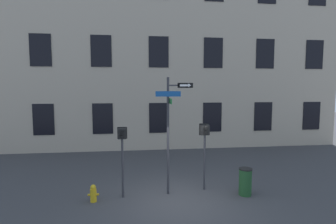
% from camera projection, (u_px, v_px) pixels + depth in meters
% --- Properties ---
extents(ground_plane, '(60.00, 60.00, 0.00)m').
position_uv_depth(ground_plane, '(179.00, 201.00, 9.01)').
color(ground_plane, '#38383A').
extents(building_facade, '(24.00, 0.63, 12.14)m').
position_uv_depth(building_facade, '(158.00, 53.00, 16.25)').
color(building_facade, tan).
rests_on(building_facade, ground_plane).
extents(street_sign_pole, '(1.35, 1.07, 4.28)m').
position_uv_depth(street_sign_pole, '(170.00, 125.00, 9.44)').
color(street_sign_pole, '#2D2D33').
rests_on(street_sign_pole, ground_plane).
extents(pedestrian_signal_left, '(0.34, 0.40, 2.52)m').
position_uv_depth(pedestrian_signal_left, '(122.00, 144.00, 9.17)').
color(pedestrian_signal_left, '#2D2D33').
rests_on(pedestrian_signal_left, ground_plane).
extents(pedestrian_signal_right, '(0.37, 0.40, 2.54)m').
position_uv_depth(pedestrian_signal_right, '(205.00, 138.00, 9.90)').
color(pedestrian_signal_right, '#2D2D33').
rests_on(pedestrian_signal_right, ground_plane).
extents(fire_hydrant, '(0.37, 0.21, 0.60)m').
position_uv_depth(fire_hydrant, '(93.00, 194.00, 8.97)').
color(fire_hydrant, gold).
rests_on(fire_hydrant, ground_plane).
extents(trash_bin, '(0.48, 0.48, 0.99)m').
position_uv_depth(trash_bin, '(245.00, 182.00, 9.51)').
color(trash_bin, '#1E4723').
rests_on(trash_bin, ground_plane).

